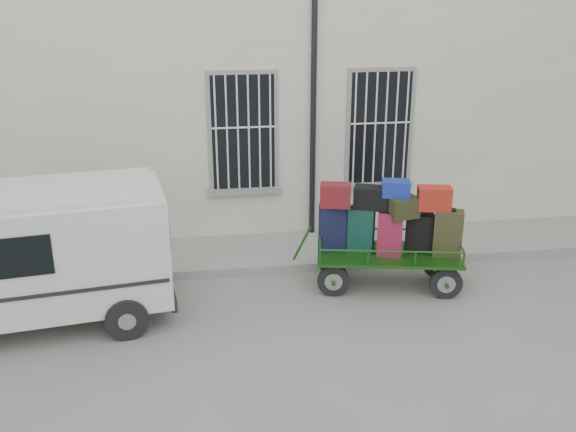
# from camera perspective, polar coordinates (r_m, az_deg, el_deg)

# --- Properties ---
(ground) EXTENTS (80.00, 80.00, 0.00)m
(ground) POSITION_cam_1_polar(r_m,az_deg,el_deg) (10.45, -0.10, -8.29)
(ground) COLOR slate
(ground) RESTS_ON ground
(building) EXTENTS (24.00, 5.15, 6.00)m
(building) POSITION_cam_1_polar(r_m,az_deg,el_deg) (14.78, -3.33, 12.43)
(building) COLOR beige
(building) RESTS_ON ground
(sidewalk) EXTENTS (24.00, 1.70, 0.15)m
(sidewalk) POSITION_cam_1_polar(r_m,az_deg,el_deg) (12.38, -1.61, -3.18)
(sidewalk) COLOR gray
(sidewalk) RESTS_ON ground
(luggage_cart) EXTENTS (2.89, 1.55, 1.91)m
(luggage_cart) POSITION_cam_1_polar(r_m,az_deg,el_deg) (10.93, 8.92, -1.28)
(luggage_cart) COLOR black
(luggage_cart) RESTS_ON ground
(van) EXTENTS (4.42, 2.37, 2.13)m
(van) POSITION_cam_1_polar(r_m,az_deg,el_deg) (10.30, -22.41, -2.85)
(van) COLOR silver
(van) RESTS_ON ground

